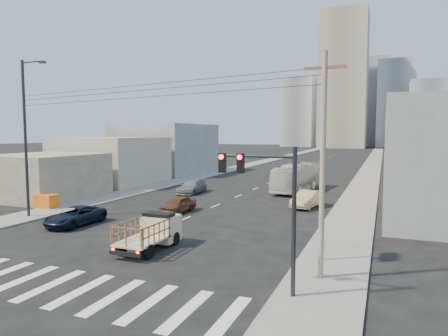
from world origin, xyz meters
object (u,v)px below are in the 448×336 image
Objects in this scene: sedan_grey at (192,187)px; crate_stack at (46,201)px; utility_pole at (323,164)px; sedan_brown at (178,204)px; sedan_tan at (308,199)px; traffic_signal at (268,195)px; navy_pickup at (75,216)px; flatbed_pickup at (151,230)px; green_sign at (322,189)px; city_bus at (298,177)px; streetlamp_left at (26,134)px.

crate_stack is (-7.68, -12.71, -0.01)m from sedan_grey.
utility_pole is (16.82, -20.94, 4.48)m from sedan_grey.
sedan_brown is 0.87× the size of sedan_tan.
sedan_brown is at bearing -70.90° from sedan_grey.
sedan_brown is at bearing 140.10° from utility_pole.
sedan_tan is 0.93× the size of sedan_grey.
utility_pole is (1.73, 2.51, 1.11)m from traffic_signal.
sedan_tan is 20.19m from traffic_signal.
navy_pickup is 1.20× the size of sedan_brown.
sedan_brown is (4.56, 6.73, 0.01)m from navy_pickup.
utility_pole is at bearing -12.59° from navy_pickup.
sedan_grey is at bearing 110.21° from flatbed_pickup.
sedan_tan is at bearing 23.54° from crate_stack.
utility_pole is at bearing -82.33° from green_sign.
navy_pickup is 16.68m from sedan_grey.
city_bus is (11.20, 22.88, 0.86)m from navy_pickup.
flatbed_pickup reaches higher than crate_stack.
utility_pole is 0.83× the size of streetlamp_left.
city_bus reaches higher than sedan_tan.
city_bus is at bearing 64.93° from navy_pickup.
sedan_brown is at bearing 130.25° from traffic_signal.
crate_stack is at bearing 155.04° from flatbed_pickup.
city_bus is 2.79× the size of sedan_brown.
streetlamp_left is at bearing 167.68° from utility_pole.
sedan_tan is at bearing 69.71° from flatbed_pickup.
crate_stack is at bearing -126.32° from city_bus.
flatbed_pickup is 26.06m from city_bus.
flatbed_pickup is 17.08m from sedan_tan.
sedan_tan is 0.75× the size of traffic_signal.
streetlamp_left is at bearing -143.29° from sedan_brown.
navy_pickup is 8.13m from sedan_brown.
navy_pickup is 0.39× the size of streetlamp_left.
utility_pole is (17.75, -4.29, 4.53)m from navy_pickup.
streetlamp_left reaches higher than flatbed_pickup.
flatbed_pickup is at bearing -24.96° from crate_stack.
utility_pole is at bearing -52.29° from sedan_grey.
green_sign reaches higher than crate_stack.
traffic_signal is at bearing -73.63° from city_bus.
sedan_grey is at bearing 87.83° from navy_pickup.
sedan_brown is 0.33× the size of streetlamp_left.
utility_pole is at bearing -35.00° from sedan_brown.
traffic_signal reaches higher than city_bus.
streetlamp_left is (-21.16, 7.51, 2.36)m from traffic_signal.
sedan_grey is at bearing 69.15° from streetlamp_left.
sedan_grey is at bearing -141.62° from city_bus.
streetlamp_left reaches higher than navy_pickup.
sedan_brown is 15.72m from green_sign.
traffic_signal is 1.20× the size of green_sign.
traffic_signal reaches higher than crate_stack.
crate_stack is at bearing -122.20° from sedan_grey.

